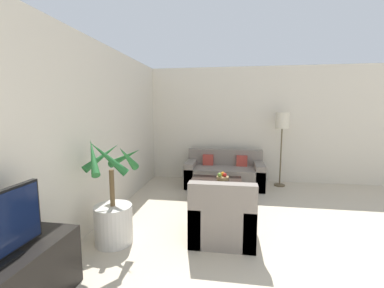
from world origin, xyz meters
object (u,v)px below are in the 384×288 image
(coffee_table, at_px, (216,182))
(apple_red, at_px, (225,175))
(orange_fruit, at_px, (223,174))
(ottoman, at_px, (224,202))
(sofa_loveseat, at_px, (224,174))
(floor_lamp, at_px, (282,125))
(apple_green, at_px, (220,175))
(fruit_bowl, at_px, (223,178))
(armchair, at_px, (223,219))
(potted_palm, at_px, (113,211))

(coffee_table, distance_m, apple_red, 0.22)
(orange_fruit, bearing_deg, coffee_table, -156.98)
(apple_red, xyz_separation_m, ottoman, (0.00, -0.61, -0.30))
(sofa_loveseat, relative_size, apple_red, 23.18)
(floor_lamp, height_order, apple_green, floor_lamp)
(sofa_loveseat, xyz_separation_m, fruit_bowl, (-0.01, -0.97, 0.16))
(orange_fruit, height_order, ottoman, orange_fruit)
(fruit_bowl, height_order, armchair, armchair)
(armchair, distance_m, ottoman, 0.82)
(fruit_bowl, bearing_deg, coffee_table, 175.66)
(coffee_table, bearing_deg, ottoman, -75.78)
(orange_fruit, bearing_deg, armchair, -87.98)
(fruit_bowl, bearing_deg, potted_palm, -127.23)
(potted_palm, bearing_deg, ottoman, 39.36)
(coffee_table, height_order, orange_fruit, orange_fruit)
(potted_palm, relative_size, armchair, 1.64)
(fruit_bowl, distance_m, armchair, 1.45)
(fruit_bowl, bearing_deg, sofa_loveseat, 89.61)
(potted_palm, bearing_deg, armchair, 12.59)
(potted_palm, height_order, armchair, potted_palm)
(apple_red, distance_m, ottoman, 0.68)
(apple_red, bearing_deg, fruit_bowl, 160.53)
(potted_palm, distance_m, coffee_table, 2.14)
(apple_green, bearing_deg, fruit_bowl, 33.88)
(sofa_loveseat, relative_size, orange_fruit, 21.73)
(potted_palm, relative_size, orange_fruit, 17.64)
(coffee_table, relative_size, armchair, 1.11)
(sofa_loveseat, height_order, ottoman, sofa_loveseat)
(floor_lamp, bearing_deg, sofa_loveseat, -170.20)
(floor_lamp, distance_m, armchair, 3.08)
(floor_lamp, height_order, ottoman, floor_lamp)
(sofa_loveseat, xyz_separation_m, apple_green, (-0.06, -1.01, 0.23))
(potted_palm, height_order, orange_fruit, potted_palm)
(coffee_table, height_order, apple_green, apple_green)
(fruit_bowl, bearing_deg, apple_red, -19.47)
(apple_red, bearing_deg, sofa_loveseat, 91.83)
(potted_palm, xyz_separation_m, coffee_table, (1.21, 1.76, -0.06))
(fruit_bowl, bearing_deg, orange_fruit, 92.49)
(potted_palm, relative_size, floor_lamp, 0.84)
(sofa_loveseat, xyz_separation_m, apple_red, (0.03, -0.98, 0.23))
(armchair, bearing_deg, ottoman, 90.64)
(coffee_table, height_order, fruit_bowl, fruit_bowl)
(coffee_table, xyz_separation_m, apple_red, (0.16, -0.02, 0.15))
(armchair, xyz_separation_m, ottoman, (-0.01, 0.82, -0.07))
(sofa_loveseat, distance_m, coffee_table, 0.97)
(fruit_bowl, relative_size, armchair, 0.27)
(coffee_table, relative_size, ottoman, 1.39)
(armchair, bearing_deg, apple_red, 90.50)
(floor_lamp, xyz_separation_m, fruit_bowl, (-1.24, -1.18, -0.93))
(coffee_table, relative_size, fruit_bowl, 4.07)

